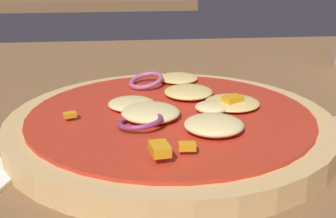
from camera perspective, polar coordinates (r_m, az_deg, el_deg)
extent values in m
cube|color=brown|center=(0.41, -3.94, -6.93)|extent=(1.24, 0.91, 0.03)
cylinder|color=tan|center=(0.43, 0.26, -2.19)|extent=(0.28, 0.28, 0.02)
cylinder|color=red|center=(0.42, 0.26, -0.79)|extent=(0.25, 0.25, 0.00)
ellipsoid|color=#F4DB8E|center=(0.39, 5.37, -1.84)|extent=(0.05, 0.05, 0.01)
ellipsoid|color=#F4DB8E|center=(0.41, -2.05, -0.42)|extent=(0.05, 0.05, 0.01)
ellipsoid|color=#F4DB8E|center=(0.43, 5.11, 0.21)|extent=(0.03, 0.03, 0.01)
ellipsoid|color=#EFCC72|center=(0.47, 2.40, 2.00)|extent=(0.05, 0.05, 0.01)
ellipsoid|color=#EFCC72|center=(0.44, 7.47, 0.72)|extent=(0.05, 0.05, 0.01)
ellipsoid|color=#EFCC72|center=(0.52, 1.19, 3.63)|extent=(0.04, 0.04, 0.01)
ellipsoid|color=#F4DB8E|center=(0.44, -4.29, 0.62)|extent=(0.04, 0.04, 0.01)
torus|color=#93386B|center=(0.40, -3.31, -1.17)|extent=(0.05, 0.05, 0.01)
torus|color=#B25984|center=(0.50, -2.58, 3.34)|extent=(0.05, 0.05, 0.01)
cube|color=orange|center=(0.35, 2.24, -4.36)|extent=(0.01, 0.01, 0.00)
cube|color=orange|center=(0.44, 7.52, 1.08)|extent=(0.02, 0.02, 0.01)
cube|color=orange|center=(0.33, -0.97, -4.67)|extent=(0.02, 0.02, 0.01)
cube|color=orange|center=(0.42, -11.35, -0.66)|extent=(0.01, 0.01, 0.00)
cube|color=silver|center=(0.49, 17.80, -1.21)|extent=(0.04, 0.01, 0.00)
cube|color=silver|center=(0.49, 18.16, -1.44)|extent=(0.04, 0.01, 0.00)
cube|color=silver|center=(0.48, 18.53, -1.66)|extent=(0.04, 0.01, 0.00)
cube|color=silver|center=(0.48, 18.90, -1.90)|extent=(0.04, 0.01, 0.00)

